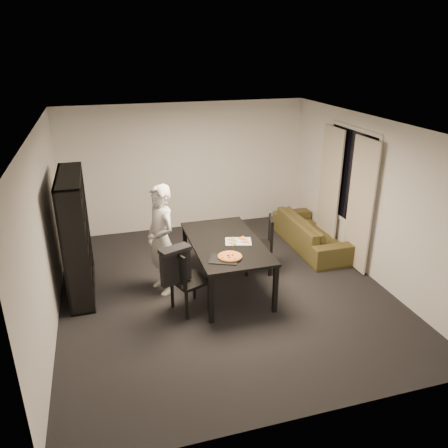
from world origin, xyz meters
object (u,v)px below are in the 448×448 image
object	(u,v)px
bookshelf	(76,235)
baking_tray	(224,259)
chair_right	(264,241)
pepperoni_pizza	(230,256)
chair_left	(184,277)
dining_table	(226,246)
sofa	(311,232)
person	(161,240)

from	to	relation	value
bookshelf	baking_tray	size ratio (longest dim) A/B	4.75
chair_right	pepperoni_pizza	xyz separation A→B (m)	(-0.87, -0.90, 0.26)
chair_left	pepperoni_pizza	world-z (taller)	chair_left
dining_table	chair_left	world-z (taller)	chair_left
dining_table	sofa	distance (m)	2.27
bookshelf	baking_tray	world-z (taller)	bookshelf
pepperoni_pizza	baking_tray	bearing A→B (deg)	-167.66
baking_tray	chair_right	bearing A→B (deg)	43.52
dining_table	sofa	bearing A→B (deg)	26.23
dining_table	person	xyz separation A→B (m)	(-0.98, 0.17, 0.15)
chair_right	dining_table	bearing A→B (deg)	-49.90
dining_table	pepperoni_pizza	xyz separation A→B (m)	(-0.10, -0.56, 0.10)
chair_left	baking_tray	size ratio (longest dim) A/B	2.46
chair_right	person	distance (m)	1.78
bookshelf	baking_tray	bearing A→B (deg)	-28.87
chair_right	pepperoni_pizza	distance (m)	1.28
dining_table	pepperoni_pizza	bearing A→B (deg)	-100.50
person	pepperoni_pizza	world-z (taller)	person
chair_left	chair_right	size ratio (longest dim) A/B	1.00
chair_left	sofa	bearing A→B (deg)	-82.83
dining_table	baking_tray	bearing A→B (deg)	-108.92
baking_tray	pepperoni_pizza	bearing A→B (deg)	12.34
person	sofa	xyz separation A→B (m)	(2.98, 0.81, -0.58)
chair_right	sofa	size ratio (longest dim) A/B	0.49
chair_right	baking_tray	size ratio (longest dim) A/B	2.46
chair_left	baking_tray	distance (m)	0.62
bookshelf	chair_left	size ratio (longest dim) A/B	1.93
chair_right	sofa	xyz separation A→B (m)	(1.24, 0.65, -0.27)
bookshelf	chair_left	bearing A→B (deg)	-35.67
bookshelf	person	xyz separation A→B (m)	(1.24, -0.36, -0.08)
pepperoni_pizza	dining_table	bearing A→B (deg)	79.50
chair_left	sofa	distance (m)	3.16
bookshelf	sofa	world-z (taller)	bookshelf
baking_tray	pepperoni_pizza	size ratio (longest dim) A/B	1.14
person	sofa	bearing A→B (deg)	85.50
chair_right	pepperoni_pizza	size ratio (longest dim) A/B	2.81
chair_left	sofa	size ratio (longest dim) A/B	0.49
bookshelf	chair_left	world-z (taller)	bookshelf
person	baking_tray	distance (m)	1.09
chair_left	chair_right	distance (m)	1.75
dining_table	bookshelf	bearing A→B (deg)	166.59
chair_left	person	distance (m)	0.78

